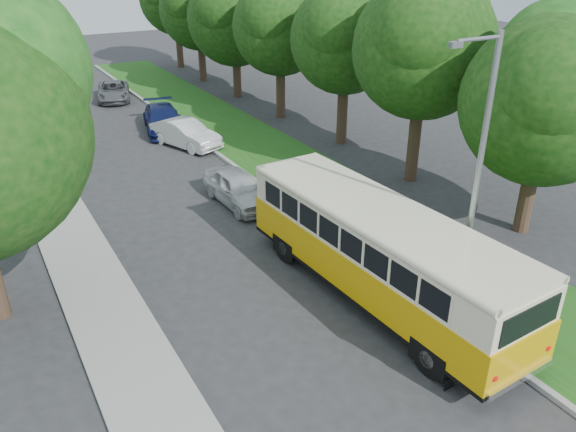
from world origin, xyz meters
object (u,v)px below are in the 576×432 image
car_silver (238,188)px  car_grey (113,91)px  lamppost_near (476,174)px  lamppost_far (21,84)px  car_white (185,134)px  car_blue (163,119)px  vintage_bus (378,254)px

car_silver → car_grey: (0.02, 19.88, -0.08)m
lamppost_near → lamppost_far: (-8.91, 18.50, -0.25)m
car_white → car_blue: (-0.14, 3.23, 0.01)m
car_white → car_grey: (-0.73, 11.86, -0.09)m
car_white → car_grey: bearing=73.6°
car_blue → car_grey: 8.65m
car_white → lamppost_far: bearing=157.1°
car_blue → car_grey: car_blue is taller
lamppost_far → car_grey: 13.73m
car_silver → car_grey: bearing=88.0°
car_silver → car_blue: size_ratio=0.83×
lamppost_far → vintage_bus: bearing=-66.6°
car_grey → car_white: bearing=-71.5°
lamppost_far → car_silver: 11.25m
lamppost_near → car_blue: bearing=94.4°
car_white → car_grey: car_white is taller
car_silver → car_white: size_ratio=0.95×
car_blue → car_grey: size_ratio=1.11×
lamppost_near → car_white: (-1.49, 18.12, -3.65)m
lamppost_near → car_blue: lamppost_near is taller
lamppost_near → lamppost_far: 20.53m
lamppost_far → car_silver: lamppost_far is taller
lamppost_near → car_blue: size_ratio=1.61×
car_white → car_grey: size_ratio=0.96×
lamppost_near → car_grey: 30.29m
lamppost_near → car_silver: (-2.24, 10.10, -3.66)m
lamppost_near → car_silver: 10.98m
lamppost_far → car_grey: size_ratio=1.67×
lamppost_near → car_white: bearing=94.7°
car_silver → vintage_bus: bearing=-87.9°
car_silver → car_white: (0.74, 8.01, 0.01)m
lamppost_far → car_grey: bearing=59.8°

